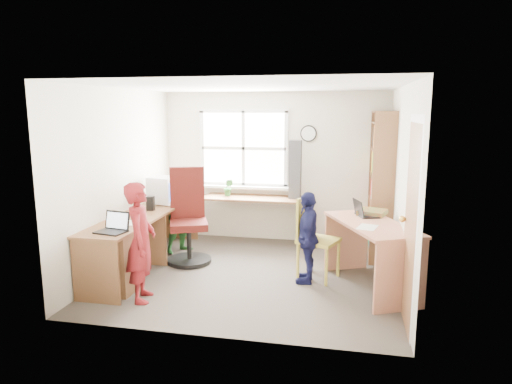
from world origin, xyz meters
TOP-DOWN VIEW (x-y plane):
  - room at (0.01, 0.10)m, footprint 3.64×3.44m
  - l_desk at (-1.31, -0.28)m, footprint 2.38×2.95m
  - right_desk at (1.48, -0.16)m, footprint 1.18×1.54m
  - bookshelf at (1.65, 1.19)m, footprint 0.30×1.02m
  - swivel_chair at (-1.00, 0.37)m, footprint 0.80×0.80m
  - wooden_chair at (0.77, 0.08)m, footprint 0.58×0.58m
  - crt_monitor at (-1.46, 0.67)m, footprint 0.48×0.45m
  - laptop_left at (-1.41, -0.93)m, footprint 0.37×0.32m
  - laptop_right at (1.39, 0.16)m, footprint 0.34×0.37m
  - speaker_a at (-1.47, 0.19)m, footprint 0.11×0.11m
  - speaker_b at (-1.51, 0.81)m, footprint 0.10×0.10m
  - cd_tower at (0.37, 1.47)m, footprint 0.18×0.17m
  - game_box at (1.50, 0.27)m, footprint 0.40×0.40m
  - paper_a at (-1.37, -0.50)m, footprint 0.31×0.35m
  - paper_b at (1.42, -0.39)m, footprint 0.27×0.32m
  - potted_plant at (-0.69, 1.42)m, footprint 0.15×0.13m
  - person_red at (-1.05, -1.02)m, footprint 0.44×0.56m
  - person_green at (-1.22, 0.75)m, footprint 0.66×0.69m
  - person_navy at (0.72, -0.10)m, footprint 0.29×0.68m

SIDE VIEW (x-z plane):
  - l_desk at x=-1.31m, z-range 0.08..0.83m
  - person_green at x=-1.22m, z-range 0.00..1.11m
  - wooden_chair at x=0.77m, z-range 0.04..1.08m
  - swivel_chair at x=-1.00m, z-range -0.09..1.23m
  - person_navy at x=0.72m, z-range 0.00..1.14m
  - right_desk at x=1.48m, z-range 0.18..0.99m
  - person_red at x=-1.05m, z-range 0.00..1.35m
  - paper_a at x=-1.37m, z-range 0.75..0.75m
  - laptop_left at x=-1.41m, z-range 0.69..0.91m
  - paper_b at x=1.42m, z-range 0.81..0.81m
  - speaker_b at x=-1.51m, z-range 0.75..0.91m
  - game_box at x=1.50m, z-range 0.81..0.87m
  - speaker_a at x=-1.47m, z-range 0.75..0.94m
  - laptop_right at x=1.39m, z-range 0.75..0.96m
  - potted_plant at x=-0.69m, z-range 0.75..1.03m
  - crt_monitor at x=-1.46m, z-range 0.75..1.15m
  - bookshelf at x=1.65m, z-range -0.05..2.05m
  - cd_tower at x=0.37m, z-range 0.75..1.66m
  - room at x=0.01m, z-range 0.00..2.44m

